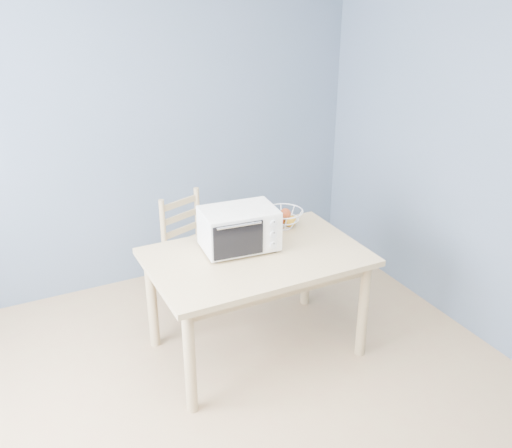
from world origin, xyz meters
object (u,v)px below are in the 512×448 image
dining_chair (193,250)px  toaster_oven (236,229)px  dining_table (256,268)px  fruit_basket (283,218)px

dining_chair → toaster_oven: bearing=-106.1°
dining_table → toaster_oven: toaster_oven is taller
fruit_basket → toaster_oven: bearing=-158.8°
dining_table → dining_chair: dining_chair is taller
fruit_basket → dining_chair: (-0.50, 0.53, -0.39)m
toaster_oven → dining_chair: 0.85m
dining_table → fruit_basket: fruit_basket is taller
dining_table → fruit_basket: bearing=39.1°
dining_table → toaster_oven: size_ratio=2.73×
dining_chair → dining_table: bearing=-100.9°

